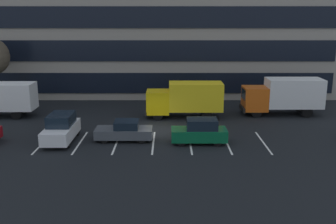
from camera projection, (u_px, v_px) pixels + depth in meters
The scene contains 9 objects.
ground_plane at pixel (157, 131), 32.74m from camera, with size 120.00×120.00×0.00m, color black.
office_building at pixel (161, 3), 47.51m from camera, with size 40.90×12.13×21.60m.
lot_markings at pixel (155, 142), 29.73m from camera, with size 16.94×5.40×0.01m.
box_truck_yellow_all at pixel (188, 98), 36.46m from camera, with size 7.21×2.39×3.34m.
box_truck_yellow at pixel (2, 98), 36.86m from camera, with size 6.99×2.31×3.24m.
box_truck_orange at pixel (286, 95), 37.44m from camera, with size 7.63×2.53×3.54m.
suv_white at pixel (63, 128), 29.89m from camera, with size 1.98×4.68×2.12m.
suv_forest at pixel (202, 132), 29.40m from camera, with size 4.18×1.77×1.89m.
sedan_charcoal at pixel (126, 131), 30.14m from camera, with size 4.38×1.83×1.57m.
Camera 1 is at (1.12, -31.36, 9.52)m, focal length 41.70 mm.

